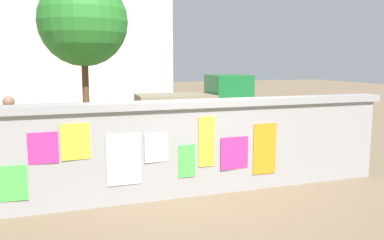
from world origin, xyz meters
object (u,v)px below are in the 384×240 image
at_px(bicycle_far, 90,131).
at_px(tree_roadside, 83,22).
at_px(person_walking, 10,128).
at_px(auto_rickshaw_truck, 199,105).
at_px(motorcycle, 113,144).
at_px(bicycle_near, 221,153).

xyz_separation_m(bicycle_far, tree_roadside, (0.32, 5.12, 3.44)).
bearing_deg(bicycle_far, person_walking, -121.40).
xyz_separation_m(auto_rickshaw_truck, bicycle_far, (-3.54, -0.78, -0.54)).
bearing_deg(motorcycle, person_walking, -167.76).
bearing_deg(bicycle_near, person_walking, 168.79).
distance_m(auto_rickshaw_truck, bicycle_near, 4.65).
height_order(motorcycle, bicycle_near, bicycle_near).
height_order(motorcycle, tree_roadside, tree_roadside).
relative_size(motorcycle, bicycle_near, 1.12).
distance_m(bicycle_near, bicycle_far, 4.39).
bearing_deg(bicycle_near, auto_rickshaw_truck, 75.43).
height_order(bicycle_far, person_walking, person_walking).
relative_size(auto_rickshaw_truck, bicycle_near, 2.16).
relative_size(auto_rickshaw_truck, bicycle_far, 2.19).
bearing_deg(tree_roadside, motorcycle, -90.31).
xyz_separation_m(auto_rickshaw_truck, person_walking, (-5.29, -3.66, 0.09)).
distance_m(motorcycle, bicycle_far, 2.45).
bearing_deg(bicycle_near, tree_roadside, 103.11).
bearing_deg(tree_roadside, person_walking, -104.56).
distance_m(motorcycle, person_walking, 2.15).
relative_size(bicycle_near, tree_roadside, 0.31).
xyz_separation_m(motorcycle, person_walking, (-2.03, -0.44, 0.52)).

